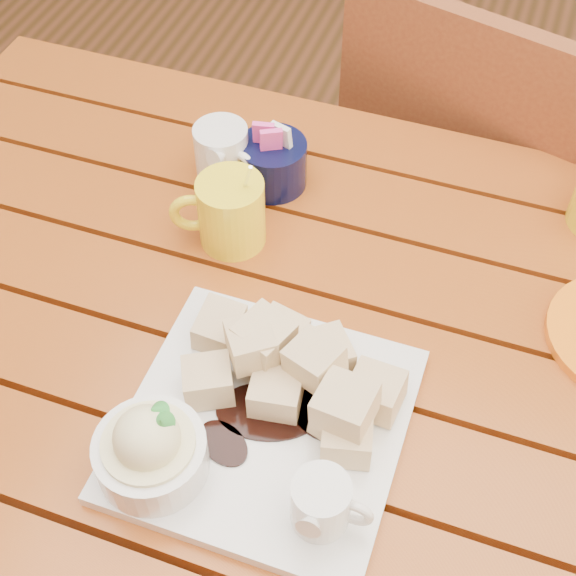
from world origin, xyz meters
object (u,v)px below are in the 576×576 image
at_px(coffee_mug_left, 229,211).
at_px(dessert_plate, 248,419).
at_px(table, 295,381).
at_px(chair_far, 476,197).

bearing_deg(coffee_mug_left, dessert_plate, -85.50).
bearing_deg(dessert_plate, table, 90.12).
xyz_separation_m(table, coffee_mug_left, (-0.12, 0.10, 0.15)).
bearing_deg(chair_far, dessert_plate, 93.32).
relative_size(table, chair_far, 1.33).
xyz_separation_m(table, dessert_plate, (0.00, -0.14, 0.14)).
distance_m(table, chair_far, 0.58).
height_order(table, coffee_mug_left, coffee_mug_left).
distance_m(coffee_mug_left, chair_far, 0.59).
bearing_deg(chair_far, coffee_mug_left, 74.28).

